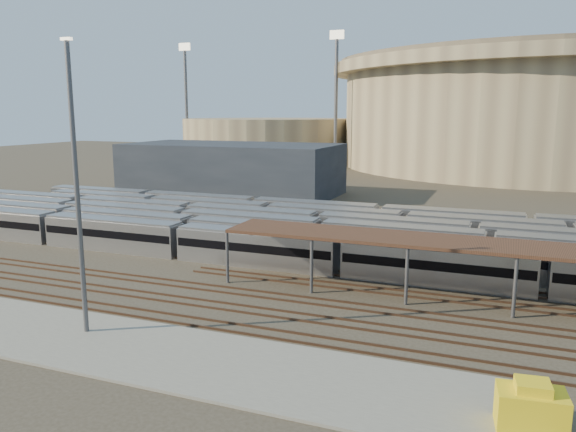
{
  "coord_description": "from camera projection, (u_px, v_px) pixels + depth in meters",
  "views": [
    {
      "loc": [
        16.59,
        -45.17,
        16.32
      ],
      "look_at": [
        -5.94,
        12.0,
        4.85
      ],
      "focal_mm": 35.0,
      "sensor_mm": 36.0,
      "label": 1
    }
  ],
  "objects": [
    {
      "name": "yellow_equipment",
      "position": [
        531.0,
        410.0,
        28.7
      ],
      "size": [
        3.62,
        2.5,
        2.12
      ],
      "primitive_type": "cube",
      "rotation": [
        0.0,
        0.0,
        0.12
      ],
      "color": "yellow",
      "rests_on": "apron"
    },
    {
      "name": "inspection_shed",
      "position": [
        574.0,
        255.0,
        45.1
      ],
      "size": [
        60.3,
        6.0,
        5.3
      ],
      "color": "#57565B",
      "rests_on": "ground"
    },
    {
      "name": "service_building",
      "position": [
        232.0,
        169.0,
        112.28
      ],
      "size": [
        42.0,
        20.0,
        10.0
      ],
      "primitive_type": "cube",
      "color": "#1E232D",
      "rests_on": "ground"
    },
    {
      "name": "secondary_arena",
      "position": [
        267.0,
        139.0,
        189.52
      ],
      "size": [
        56.0,
        56.0,
        14.0
      ],
      "primitive_type": "cylinder",
      "color": "tan",
      "rests_on": "ground"
    },
    {
      "name": "floodlight_0",
      "position": [
        336.0,
        96.0,
        157.91
      ],
      "size": [
        4.0,
        1.0,
        38.4
      ],
      "color": "#57565B",
      "rests_on": "ground"
    },
    {
      "name": "subway_trains",
      "position": [
        352.0,
        235.0,
        66.98
      ],
      "size": [
        122.09,
        23.9,
        3.6
      ],
      "color": "#BDBCC1",
      "rests_on": "ground"
    },
    {
      "name": "ground",
      "position": [
        301.0,
        296.0,
        50.29
      ],
      "size": [
        420.0,
        420.0,
        0.0
      ],
      "primitive_type": "plane",
      "color": "#383026",
      "rests_on": "ground"
    },
    {
      "name": "floodlight_3",
      "position": [
        432.0,
        99.0,
        196.43
      ],
      "size": [
        4.0,
        1.0,
        38.4
      ],
      "color": "#57565B",
      "rests_on": "ground"
    },
    {
      "name": "stadium",
      "position": [
        543.0,
        111.0,
        166.29
      ],
      "size": [
        124.0,
        124.0,
        32.5
      ],
      "color": "tan",
      "rests_on": "ground"
    },
    {
      "name": "floodlight_1",
      "position": [
        186.0,
        98.0,
        186.88
      ],
      "size": [
        4.0,
        1.0,
        38.4
      ],
      "color": "#57565B",
      "rests_on": "ground"
    },
    {
      "name": "apron",
      "position": [
        156.0,
        352.0,
        38.35
      ],
      "size": [
        50.0,
        9.0,
        0.2
      ],
      "primitive_type": "cube",
      "color": "gray",
      "rests_on": "ground"
    },
    {
      "name": "empty_tracks",
      "position": [
        279.0,
        314.0,
        45.7
      ],
      "size": [
        170.0,
        9.62,
        0.18
      ],
      "color": "#4C3323",
      "rests_on": "ground"
    },
    {
      "name": "yard_light_pole",
      "position": [
        77.0,
        190.0,
        39.9
      ],
      "size": [
        0.82,
        0.36,
        21.06
      ],
      "color": "#57565B",
      "rests_on": "apron"
    }
  ]
}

